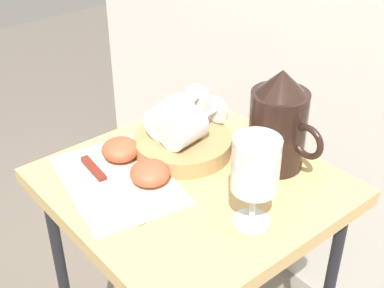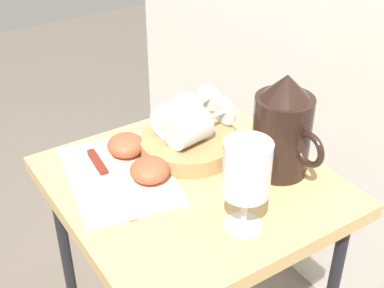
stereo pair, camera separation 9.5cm
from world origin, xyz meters
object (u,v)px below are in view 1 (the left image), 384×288
pitcher (278,128)px  wine_glass_tipped_far (185,127)px  wine_glass_tipped_near (172,116)px  basket_tray (183,144)px  knife (102,179)px  apple_half_right (150,173)px  apple_half_left (121,149)px  wine_glass_upright (254,170)px  table (192,214)px

pitcher → wine_glass_tipped_far: (-0.13, -0.12, -0.01)m
wine_glass_tipped_near → basket_tray: bearing=8.5°
basket_tray → wine_glass_tipped_far: size_ratio=1.33×
wine_glass_tipped_far → knife: wine_glass_tipped_far is taller
wine_glass_tipped_near → apple_half_right: bearing=-56.2°
wine_glass_tipped_near → wine_glass_tipped_far: 0.05m
knife → apple_half_left: bearing=120.5°
wine_glass_upright → apple_half_left: size_ratio=2.21×
apple_half_right → wine_glass_tipped_far: bearing=104.7°
apple_half_left → apple_half_right: bearing=-1.3°
wine_glass_upright → apple_half_right: size_ratio=2.21×
wine_glass_upright → wine_glass_tipped_near: size_ratio=1.02×
basket_tray → pitcher: (0.15, 0.11, 0.06)m
basket_tray → wine_glass_tipped_near: size_ratio=1.23×
apple_half_left → apple_half_right: (0.10, -0.00, 0.00)m
wine_glass_tipped_far → pitcher: bearing=41.7°
basket_tray → wine_glass_upright: bearing=-11.8°
apple_half_left → wine_glass_tipped_near: bearing=76.4°
wine_glass_tipped_far → apple_half_left: (-0.07, -0.10, -0.04)m
basket_tray → wine_glass_tipped_near: (-0.03, -0.00, 0.05)m
table → wine_glass_tipped_far: 0.17m
apple_half_left → wine_glass_tipped_far: bearing=55.3°
pitcher → wine_glass_tipped_far: bearing=-138.3°
pitcher → apple_half_left: size_ratio=2.69×
basket_tray → pitcher: bearing=36.1°
wine_glass_tipped_near → knife: size_ratio=0.71×
table → pitcher: pitcher is taller
basket_tray → knife: bearing=-94.5°
apple_half_right → knife: size_ratio=0.33×
apple_half_left → apple_half_right: same height
wine_glass_tipped_near → apple_half_left: bearing=-103.6°
basket_tray → apple_half_right: size_ratio=2.65×
pitcher → apple_half_left: bearing=-132.6°
pitcher → wine_glass_upright: (0.09, -0.16, 0.03)m
table → apple_half_right: (-0.04, -0.07, 0.11)m
table → wine_glass_upright: (0.16, -0.00, 0.19)m
apple_half_left → apple_half_right: size_ratio=1.00×
wine_glass_upright → apple_half_left: wine_glass_upright is taller
table → wine_glass_tipped_far: size_ratio=4.92×
apple_half_right → wine_glass_tipped_near: bearing=123.8°
apple_half_right → pitcher: bearing=65.2°
basket_tray → apple_half_right: 0.12m
table → pitcher: (0.06, 0.16, 0.16)m
apple_half_left → knife: apple_half_left is taller
table → wine_glass_tipped_near: bearing=159.0°
basket_tray → pitcher: pitcher is taller
basket_tray → pitcher: size_ratio=0.99×
wine_glass_tipped_far → table: bearing=-30.4°
table → knife: bearing=-127.1°
wine_glass_upright → pitcher: bearing=120.1°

